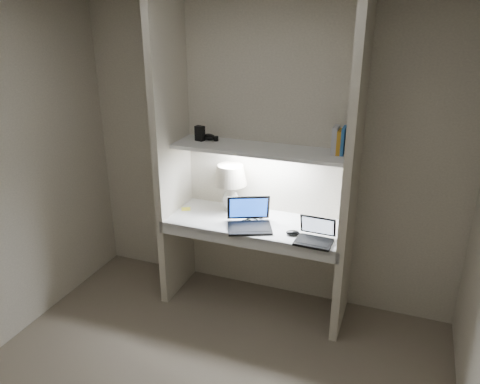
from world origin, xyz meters
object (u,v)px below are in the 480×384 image
at_px(laptop_main, 249,220).
at_px(table_lamp, 230,180).
at_px(laptop_netbook, 315,236).
at_px(speaker, 259,210).
at_px(book_row, 346,142).

bearing_deg(laptop_main, table_lamp, 112.82).
bearing_deg(laptop_main, laptop_netbook, -30.74).
xyz_separation_m(table_lamp, speaker, (0.27, -0.05, -0.21)).
relative_size(laptop_main, speaker, 3.43).
bearing_deg(table_lamp, speaker, -9.62).
relative_size(speaker, book_row, 0.60).
bearing_deg(table_lamp, laptop_main, -43.28).
bearing_deg(laptop_netbook, book_row, 70.96).
bearing_deg(laptop_main, book_row, -3.06).
bearing_deg(book_row, laptop_main, -159.16).
xyz_separation_m(laptop_main, laptop_netbook, (0.54, -0.06, -0.01)).
xyz_separation_m(table_lamp, book_row, (0.91, 0.01, 0.42)).
relative_size(laptop_netbook, speaker, 2.21).
relative_size(laptop_main, laptop_netbook, 1.55).
bearing_deg(table_lamp, laptop_netbook, -20.89).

